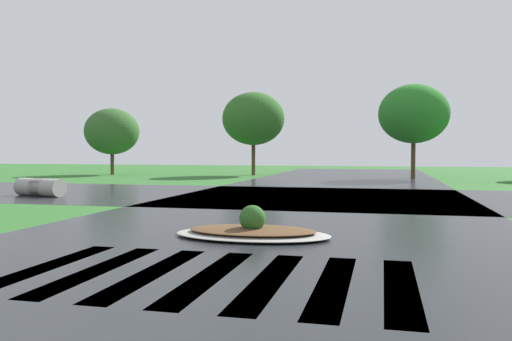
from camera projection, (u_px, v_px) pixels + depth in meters
asphalt_roadway at (279, 226)px, 12.75m from camera, size 11.46×80.00×0.01m
asphalt_cross_road at (319, 197)px, 20.69m from camera, size 90.00×10.31×0.01m
crosswalk_stripes at (209, 276)px, 7.64m from camera, size 5.85×3.50×0.01m
median_island at (252, 231)px, 11.09m from camera, size 3.34×1.93×0.68m
drainage_pipe_stack at (40, 187)px, 21.02m from camera, size 2.36×1.24×0.72m
background_treeline at (292, 120)px, 36.92m from camera, size 34.32×6.75×6.17m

